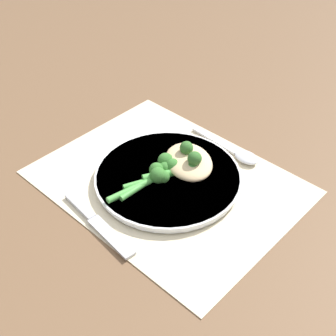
{
  "coord_description": "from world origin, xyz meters",
  "views": [
    {
      "loc": [
        -0.42,
        0.44,
        0.55
      ],
      "look_at": [
        0.0,
        0.0,
        0.03
      ],
      "focal_mm": 50.0,
      "sensor_mm": 36.0,
      "label": 1
    }
  ],
  "objects_px": {
    "broccoli_stalk_rear": "(179,170)",
    "knife": "(97,222)",
    "spoon": "(239,153)",
    "broccoli_stalk_left": "(153,176)",
    "chicken_fillet": "(189,162)",
    "broccoli_stalk_front": "(164,167)",
    "plate": "(168,177)",
    "broccoli_stalk_right": "(181,170)"
  },
  "relations": [
    {
      "from": "broccoli_stalk_rear",
      "to": "broccoli_stalk_right",
      "type": "xyz_separation_m",
      "value": [
        -0.0,
        -0.0,
        0.0
      ]
    },
    {
      "from": "chicken_fillet",
      "to": "broccoli_stalk_front",
      "type": "relative_size",
      "value": 1.04
    },
    {
      "from": "broccoli_stalk_right",
      "to": "knife",
      "type": "relative_size",
      "value": 0.73
    },
    {
      "from": "broccoli_stalk_right",
      "to": "broccoli_stalk_front",
      "type": "relative_size",
      "value": 1.01
    },
    {
      "from": "broccoli_stalk_right",
      "to": "broccoli_stalk_left",
      "type": "height_order",
      "value": "broccoli_stalk_left"
    },
    {
      "from": "plate",
      "to": "spoon",
      "type": "xyz_separation_m",
      "value": [
        -0.05,
        -0.14,
        -0.0
      ]
    },
    {
      "from": "plate",
      "to": "broccoli_stalk_right",
      "type": "bearing_deg",
      "value": -133.0
    },
    {
      "from": "broccoli_stalk_front",
      "to": "chicken_fillet",
      "type": "bearing_deg",
      "value": 63.95
    },
    {
      "from": "plate",
      "to": "broccoli_stalk_left",
      "type": "relative_size",
      "value": 2.19
    },
    {
      "from": "plate",
      "to": "chicken_fillet",
      "type": "xyz_separation_m",
      "value": [
        -0.01,
        -0.04,
        0.02
      ]
    },
    {
      "from": "plate",
      "to": "broccoli_stalk_left",
      "type": "xyz_separation_m",
      "value": [
        0.01,
        0.03,
        0.02
      ]
    },
    {
      "from": "chicken_fillet",
      "to": "broccoli_stalk_left",
      "type": "relative_size",
      "value": 1.13
    },
    {
      "from": "broccoli_stalk_rear",
      "to": "broccoli_stalk_front",
      "type": "xyz_separation_m",
      "value": [
        0.02,
        0.01,
        0.0
      ]
    },
    {
      "from": "broccoli_stalk_rear",
      "to": "broccoli_stalk_front",
      "type": "relative_size",
      "value": 0.68
    },
    {
      "from": "broccoli_stalk_right",
      "to": "broccoli_stalk_left",
      "type": "xyz_separation_m",
      "value": [
        0.02,
        0.05,
        0.0
      ]
    },
    {
      "from": "chicken_fillet",
      "to": "spoon",
      "type": "xyz_separation_m",
      "value": [
        -0.04,
        -0.1,
        -0.02
      ]
    },
    {
      "from": "plate",
      "to": "chicken_fillet",
      "type": "bearing_deg",
      "value": -107.17
    },
    {
      "from": "plate",
      "to": "broccoli_stalk_right",
      "type": "height_order",
      "value": "broccoli_stalk_right"
    },
    {
      "from": "chicken_fillet",
      "to": "knife",
      "type": "height_order",
      "value": "chicken_fillet"
    },
    {
      "from": "broccoli_stalk_right",
      "to": "broccoli_stalk_left",
      "type": "distance_m",
      "value": 0.05
    },
    {
      "from": "chicken_fillet",
      "to": "knife",
      "type": "distance_m",
      "value": 0.19
    },
    {
      "from": "broccoli_stalk_rear",
      "to": "knife",
      "type": "distance_m",
      "value": 0.17
    },
    {
      "from": "chicken_fillet",
      "to": "broccoli_stalk_front",
      "type": "bearing_deg",
      "value": 62.29
    },
    {
      "from": "spoon",
      "to": "broccoli_stalk_left",
      "type": "bearing_deg",
      "value": -13.98
    },
    {
      "from": "broccoli_stalk_front",
      "to": "broccoli_stalk_left",
      "type": "height_order",
      "value": "same"
    },
    {
      "from": "broccoli_stalk_right",
      "to": "broccoli_stalk_front",
      "type": "bearing_deg",
      "value": -122.01
    },
    {
      "from": "knife",
      "to": "plate",
      "type": "bearing_deg",
      "value": -178.85
    },
    {
      "from": "broccoli_stalk_front",
      "to": "knife",
      "type": "bearing_deg",
      "value": -89.84
    },
    {
      "from": "spoon",
      "to": "broccoli_stalk_front",
      "type": "bearing_deg",
      "value": -18.08
    },
    {
      "from": "broccoli_stalk_right",
      "to": "chicken_fillet",
      "type": "bearing_deg",
      "value": 120.96
    },
    {
      "from": "broccoli_stalk_rear",
      "to": "knife",
      "type": "height_order",
      "value": "broccoli_stalk_rear"
    },
    {
      "from": "plate",
      "to": "knife",
      "type": "distance_m",
      "value": 0.15
    },
    {
      "from": "plate",
      "to": "knife",
      "type": "height_order",
      "value": "plate"
    },
    {
      "from": "broccoli_stalk_rear",
      "to": "broccoli_stalk_front",
      "type": "distance_m",
      "value": 0.03
    },
    {
      "from": "chicken_fillet",
      "to": "spoon",
      "type": "relative_size",
      "value": 0.83
    },
    {
      "from": "broccoli_stalk_rear",
      "to": "broccoli_stalk_right",
      "type": "height_order",
      "value": "broccoli_stalk_right"
    },
    {
      "from": "knife",
      "to": "broccoli_stalk_right",
      "type": "bearing_deg",
      "value": 176.44
    },
    {
      "from": "spoon",
      "to": "broccoli_stalk_right",
      "type": "bearing_deg",
      "value": -10.95
    },
    {
      "from": "chicken_fillet",
      "to": "broccoli_stalk_left",
      "type": "height_order",
      "value": "broccoli_stalk_left"
    },
    {
      "from": "broccoli_stalk_front",
      "to": "broccoli_stalk_left",
      "type": "distance_m",
      "value": 0.03
    },
    {
      "from": "broccoli_stalk_left",
      "to": "broccoli_stalk_rear",
      "type": "bearing_deg",
      "value": 74.99
    },
    {
      "from": "broccoli_stalk_rear",
      "to": "spoon",
      "type": "height_order",
      "value": "broccoli_stalk_rear"
    }
  ]
}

